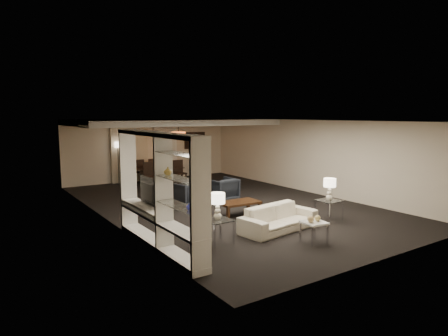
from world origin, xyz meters
TOP-DOWN VIEW (x-y plane):
  - floor at (0.00, 0.00)m, footprint 11.00×11.00m
  - ceiling at (0.00, 0.00)m, footprint 7.00×11.00m
  - wall_back at (0.00, 5.50)m, footprint 7.00×0.02m
  - wall_front at (0.00, -5.50)m, footprint 7.00×0.02m
  - wall_left at (-3.50, 0.00)m, footprint 0.02×11.00m
  - wall_right at (3.50, 0.00)m, footprint 0.02×11.00m
  - ceiling_soffit at (0.00, 3.50)m, footprint 7.00×4.00m
  - curtains at (-0.90, 5.42)m, footprint 1.50×0.12m
  - door at (0.70, 5.47)m, footprint 0.90×0.05m
  - painting at (2.10, 5.46)m, footprint 0.95×0.04m
  - media_unit at (-3.31, -2.60)m, footprint 0.38×3.40m
  - pendant_light at (0.30, 3.50)m, footprint 0.52×0.52m
  - sofa at (-0.46, -2.99)m, footprint 2.08×1.04m
  - coffee_table at (-0.46, -1.39)m, footprint 1.12×0.68m
  - armchair_left at (-1.06, 0.31)m, footprint 0.90×0.92m
  - armchair_right at (0.14, 0.31)m, footprint 0.85×0.88m
  - side_table_left at (-2.16, -2.99)m, footprint 0.57×0.57m
  - side_table_right at (1.24, -2.99)m, footprint 0.56×0.56m
  - table_lamp_left at (-2.16, -2.99)m, footprint 0.33×0.33m
  - table_lamp_right at (1.24, -2.99)m, footprint 0.34×0.34m
  - marble_table at (-0.46, -4.09)m, footprint 0.50×0.50m
  - gold_gourd_a at (-0.56, -4.09)m, footprint 0.15×0.15m
  - gold_gourd_b at (-0.36, -4.09)m, footprint 0.13×0.13m
  - television at (-3.28, -1.91)m, footprint 1.03×0.14m
  - vase_blue at (-3.31, -3.92)m, footprint 0.15×0.15m
  - vase_amber at (-3.31, -3.05)m, footprint 0.15×0.15m
  - floor_speaker at (-2.16, -0.03)m, footprint 0.14×0.14m
  - dining_table at (-0.17, 4.33)m, footprint 1.87×1.13m
  - chair_nl at (-0.77, 3.68)m, footprint 0.44×0.44m
  - chair_nm at (-0.17, 3.68)m, footprint 0.48×0.48m
  - chair_nr at (0.43, 3.68)m, footprint 0.46×0.46m
  - chair_fl at (-0.77, 4.98)m, footprint 0.47×0.47m
  - chair_fm at (-0.17, 4.98)m, footprint 0.44×0.44m
  - chair_fr at (0.43, 4.98)m, footprint 0.48×0.48m
  - floor_lamp at (-1.45, 5.20)m, footprint 0.25×0.25m

SIDE VIEW (x-z plane):
  - floor at x=0.00m, z-range 0.00..0.00m
  - coffee_table at x=-0.46m, z-range 0.00..0.39m
  - marble_table at x=-0.46m, z-range 0.00..0.46m
  - side_table_left at x=-2.16m, z-range 0.00..0.51m
  - side_table_right at x=1.24m, z-range 0.00..0.51m
  - sofa at x=-0.46m, z-range 0.00..0.58m
  - dining_table at x=-0.17m, z-range 0.00..0.64m
  - armchair_left at x=-1.06m, z-range 0.00..0.74m
  - armchair_right at x=0.14m, z-range 0.00..0.74m
  - floor_speaker at x=-2.16m, z-range 0.00..0.94m
  - chair_nl at x=-0.77m, z-range 0.00..0.94m
  - chair_nm at x=-0.17m, z-range 0.00..0.94m
  - chair_nr at x=0.43m, z-range 0.00..0.94m
  - chair_fl at x=-0.77m, z-range 0.00..0.94m
  - chair_fm at x=-0.17m, z-range 0.00..0.94m
  - chair_fr at x=0.43m, z-range 0.00..0.94m
  - gold_gourd_b at x=-0.36m, z-range 0.46..0.58m
  - gold_gourd_a at x=-0.56m, z-range 0.46..0.60m
  - table_lamp_left at x=-2.16m, z-range 0.51..1.08m
  - table_lamp_right at x=1.24m, z-range 0.51..1.08m
  - floor_lamp at x=-1.45m, z-range 0.00..1.64m
  - television at x=-3.28m, z-range 0.75..1.34m
  - door at x=0.70m, z-range 0.00..2.10m
  - vase_blue at x=-3.31m, z-range 1.06..1.22m
  - media_unit at x=-3.31m, z-range 0.00..2.35m
  - curtains at x=-0.90m, z-range 0.00..2.40m
  - wall_back at x=0.00m, z-range 0.00..2.50m
  - wall_front at x=0.00m, z-range 0.00..2.50m
  - wall_left at x=-3.50m, z-range 0.00..2.50m
  - wall_right at x=3.50m, z-range 0.00..2.50m
  - painting at x=2.10m, z-range 1.23..1.88m
  - vase_amber at x=-3.31m, z-range 1.56..1.71m
  - pendant_light at x=0.30m, z-range 1.80..2.04m
  - ceiling_soffit at x=0.00m, z-range 2.30..2.50m
  - ceiling at x=0.00m, z-range 2.49..2.51m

